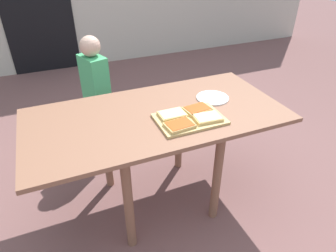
{
  "coord_description": "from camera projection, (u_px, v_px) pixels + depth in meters",
  "views": [
    {
      "loc": [
        -0.55,
        -1.49,
        1.64
      ],
      "look_at": [
        0.08,
        0.0,
        0.62
      ],
      "focal_mm": 31.85,
      "sensor_mm": 36.0,
      "label": 1
    }
  ],
  "objects": [
    {
      "name": "ground_plane",
      "position": [
        159.0,
        198.0,
        2.22
      ],
      "size": [
        16.0,
        16.0,
        0.0
      ],
      "primitive_type": "plane",
      "color": "brown"
    },
    {
      "name": "dining_table",
      "position": [
        157.0,
        126.0,
        1.87
      ],
      "size": [
        1.58,
        0.78,
        0.73
      ],
      "color": "brown",
      "rests_on": "ground"
    },
    {
      "name": "cutting_board",
      "position": [
        190.0,
        119.0,
        1.76
      ],
      "size": [
        0.39,
        0.27,
        0.02
      ],
      "primitive_type": "cube",
      "color": "tan",
      "rests_on": "dining_table"
    },
    {
      "name": "pizza_slice_far_left",
      "position": [
        172.0,
        114.0,
        1.77
      ],
      "size": [
        0.16,
        0.11,
        0.02
      ],
      "color": "tan",
      "rests_on": "cutting_board"
    },
    {
      "name": "pizza_slice_near_left",
      "position": [
        180.0,
        125.0,
        1.66
      ],
      "size": [
        0.17,
        0.13,
        0.02
      ],
      "color": "tan",
      "rests_on": "cutting_board"
    },
    {
      "name": "pizza_slice_far_right",
      "position": [
        197.0,
        109.0,
        1.82
      ],
      "size": [
        0.17,
        0.13,
        0.02
      ],
      "color": "tan",
      "rests_on": "cutting_board"
    },
    {
      "name": "pizza_slice_near_right",
      "position": [
        208.0,
        118.0,
        1.73
      ],
      "size": [
        0.16,
        0.12,
        0.02
      ],
      "color": "tan",
      "rests_on": "cutting_board"
    },
    {
      "name": "plate_white_right",
      "position": [
        213.0,
        98.0,
        2.0
      ],
      "size": [
        0.22,
        0.22,
        0.01
      ],
      "primitive_type": "cylinder",
      "color": "white",
      "rests_on": "dining_table"
    },
    {
      "name": "child_left",
      "position": [
        97.0,
        92.0,
        2.41
      ],
      "size": [
        0.21,
        0.27,
        1.04
      ],
      "color": "#24254A",
      "rests_on": "ground"
    }
  ]
}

